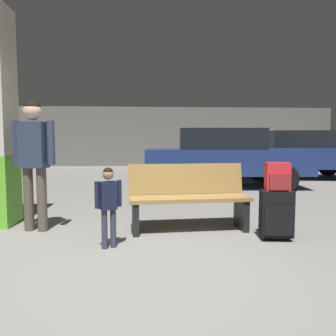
{
  "coord_description": "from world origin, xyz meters",
  "views": [
    {
      "loc": [
        0.0,
        -2.95,
        1.21
      ],
      "look_at": [
        0.27,
        1.3,
        0.85
      ],
      "focal_mm": 35.16,
      "sensor_mm": 36.0,
      "label": 1
    }
  ],
  "objects_px": {
    "suitcase": "(277,214)",
    "backpack_bright": "(278,177)",
    "parked_car_side": "(298,153)",
    "parked_car_near": "(224,156)",
    "bench": "(188,197)",
    "adult": "(34,151)",
    "child": "(108,199)"
  },
  "relations": [
    {
      "from": "suitcase",
      "to": "backpack_bright",
      "type": "height_order",
      "value": "backpack_bright"
    },
    {
      "from": "suitcase",
      "to": "parked_car_side",
      "type": "xyz_separation_m",
      "value": [
        3.26,
        6.4,
        0.48
      ]
    },
    {
      "from": "parked_car_side",
      "to": "parked_car_near",
      "type": "bearing_deg",
      "value": -148.15
    },
    {
      "from": "parked_car_side",
      "to": "bench",
      "type": "bearing_deg",
      "value": -126.05
    },
    {
      "from": "bench",
      "to": "parked_car_near",
      "type": "xyz_separation_m",
      "value": [
        1.45,
        4.11,
        0.36
      ]
    },
    {
      "from": "backpack_bright",
      "to": "suitcase",
      "type": "bearing_deg",
      "value": 56.15
    },
    {
      "from": "bench",
      "to": "suitcase",
      "type": "height_order",
      "value": "bench"
    },
    {
      "from": "suitcase",
      "to": "parked_car_side",
      "type": "relative_size",
      "value": 0.14
    },
    {
      "from": "adult",
      "to": "parked_car_side",
      "type": "xyz_separation_m",
      "value": [
        6.31,
        5.79,
        -0.26
      ]
    },
    {
      "from": "backpack_bright",
      "to": "parked_car_near",
      "type": "bearing_deg",
      "value": 84.54
    },
    {
      "from": "bench",
      "to": "adult",
      "type": "xyz_separation_m",
      "value": [
        -2.05,
        0.07,
        0.63
      ]
    },
    {
      "from": "bench",
      "to": "backpack_bright",
      "type": "relative_size",
      "value": 4.81
    },
    {
      "from": "child",
      "to": "adult",
      "type": "height_order",
      "value": "adult"
    },
    {
      "from": "adult",
      "to": "backpack_bright",
      "type": "bearing_deg",
      "value": -11.26
    },
    {
      "from": "parked_car_near",
      "to": "suitcase",
      "type": "bearing_deg",
      "value": -95.46
    },
    {
      "from": "backpack_bright",
      "to": "child",
      "type": "xyz_separation_m",
      "value": [
        -1.99,
        -0.17,
        -0.21
      ]
    },
    {
      "from": "bench",
      "to": "adult",
      "type": "distance_m",
      "value": 2.14
    },
    {
      "from": "bench",
      "to": "backpack_bright",
      "type": "bearing_deg",
      "value": -28.23
    },
    {
      "from": "bench",
      "to": "child",
      "type": "xyz_separation_m",
      "value": [
        -0.99,
        -0.71,
        0.12
      ]
    },
    {
      "from": "suitcase",
      "to": "backpack_bright",
      "type": "xyz_separation_m",
      "value": [
        -0.0,
        -0.0,
        0.45
      ]
    },
    {
      "from": "adult",
      "to": "parked_car_near",
      "type": "xyz_separation_m",
      "value": [
        3.5,
        4.04,
        -0.26
      ]
    },
    {
      "from": "child",
      "to": "suitcase",
      "type": "bearing_deg",
      "value": 5.01
    },
    {
      "from": "adult",
      "to": "bench",
      "type": "bearing_deg",
      "value": -1.91
    },
    {
      "from": "suitcase",
      "to": "backpack_bright",
      "type": "distance_m",
      "value": 0.45
    },
    {
      "from": "parked_car_near",
      "to": "adult",
      "type": "bearing_deg",
      "value": -130.87
    },
    {
      "from": "parked_car_near",
      "to": "parked_car_side",
      "type": "bearing_deg",
      "value": 31.85
    },
    {
      "from": "child",
      "to": "parked_car_near",
      "type": "xyz_separation_m",
      "value": [
        2.44,
        4.82,
        0.24
      ]
    },
    {
      "from": "backpack_bright",
      "to": "parked_car_side",
      "type": "xyz_separation_m",
      "value": [
        3.26,
        6.4,
        0.03
      ]
    },
    {
      "from": "bench",
      "to": "suitcase",
      "type": "bearing_deg",
      "value": -28.2
    },
    {
      "from": "parked_car_side",
      "to": "adult",
      "type": "bearing_deg",
      "value": -137.47
    },
    {
      "from": "bench",
      "to": "parked_car_near",
      "type": "bearing_deg",
      "value": 70.58
    },
    {
      "from": "child",
      "to": "parked_car_side",
      "type": "relative_size",
      "value": 0.21
    }
  ]
}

